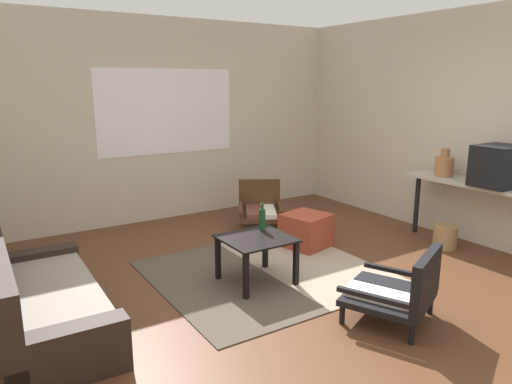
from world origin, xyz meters
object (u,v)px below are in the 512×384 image
at_px(coffee_table, 256,246).
at_px(clay_vase, 444,165).
at_px(wicker_basket, 445,237).
at_px(armchair_by_window, 260,207).
at_px(glass_bottle, 262,219).
at_px(armchair_striped_foreground, 400,290).
at_px(ottoman_orange, 306,231).
at_px(couch, 40,304).
at_px(console_shelf, 479,190).
at_px(crt_television, 498,166).

distance_m(coffee_table, clay_vase, 2.61).
distance_m(coffee_table, wicker_basket, 2.38).
relative_size(armchair_by_window, glass_bottle, 3.00).
relative_size(armchair_striped_foreground, ottoman_orange, 1.79).
height_order(armchair_striped_foreground, clay_vase, clay_vase).
distance_m(glass_bottle, wicker_basket, 2.28).
height_order(ottoman_orange, clay_vase, clay_vase).
bearing_deg(couch, glass_bottle, 0.42).
distance_m(couch, console_shelf, 4.50).
bearing_deg(clay_vase, console_shelf, -90.00).
relative_size(crt_television, clay_vase, 1.48).
bearing_deg(armchair_by_window, ottoman_orange, -89.57).
distance_m(crt_television, wicker_basket, 0.98).
height_order(clay_vase, wicker_basket, clay_vase).
relative_size(glass_bottle, wicker_basket, 1.02).
height_order(armchair_by_window, ottoman_orange, armchair_by_window).
xyz_separation_m(coffee_table, crt_television, (2.54, -0.77, 0.63)).
relative_size(armchair_striped_foreground, console_shelf, 0.48).
bearing_deg(coffee_table, console_shelf, -12.94).
xyz_separation_m(couch, ottoman_orange, (2.89, 0.38, -0.02)).
xyz_separation_m(armchair_striped_foreground, wicker_basket, (1.80, 0.89, -0.14)).
distance_m(armchair_by_window, wicker_basket, 2.28).
xyz_separation_m(armchair_by_window, console_shelf, (1.53, -2.08, 0.44)).
relative_size(couch, ottoman_orange, 3.86).
height_order(armchair_by_window, crt_television, crt_television).
distance_m(armchair_by_window, clay_vase, 2.31).
xyz_separation_m(console_shelf, clay_vase, (0.00, 0.47, 0.21)).
bearing_deg(couch, ottoman_orange, 7.58).
relative_size(couch, glass_bottle, 6.68).
relative_size(clay_vase, wicker_basket, 1.23).
relative_size(ottoman_orange, console_shelf, 0.27).
relative_size(console_shelf, wicker_basket, 6.56).
relative_size(couch, console_shelf, 1.04).
bearing_deg(crt_television, armchair_by_window, 124.01).
distance_m(console_shelf, glass_bottle, 2.49).
xyz_separation_m(crt_television, clay_vase, (0.00, 0.65, -0.09)).
distance_m(couch, wicker_basket, 4.24).
bearing_deg(couch, armchair_striped_foreground, -30.03).
xyz_separation_m(couch, crt_television, (4.41, -0.92, 0.78)).
xyz_separation_m(clay_vase, wicker_basket, (-0.20, -0.24, -0.78)).
distance_m(ottoman_orange, clay_vase, 1.80).
distance_m(couch, armchair_by_window, 3.18).
relative_size(armchair_by_window, console_shelf, 0.47).
distance_m(armchair_striped_foreground, ottoman_orange, 1.84).
relative_size(armchair_striped_foreground, clay_vase, 2.56).
relative_size(armchair_striped_foreground, crt_television, 1.73).
relative_size(ottoman_orange, clay_vase, 1.43).
xyz_separation_m(armchair_by_window, crt_television, (1.53, -2.26, 0.74)).
bearing_deg(ottoman_orange, console_shelf, -36.35).
distance_m(couch, glass_bottle, 2.07).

